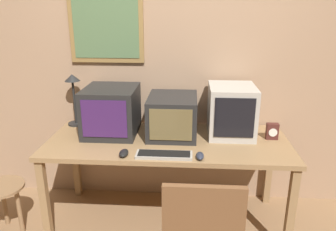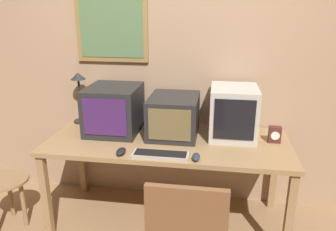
{
  "view_description": "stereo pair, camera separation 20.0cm",
  "coord_description": "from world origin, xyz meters",
  "px_view_note": "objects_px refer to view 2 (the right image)",
  "views": [
    {
      "loc": [
        0.17,
        -1.68,
        1.76
      ],
      "look_at": [
        0.0,
        0.73,
        0.96
      ],
      "focal_mm": 35.0,
      "sensor_mm": 36.0,
      "label": 1
    },
    {
      "loc": [
        0.37,
        -1.65,
        1.76
      ],
      "look_at": [
        0.0,
        0.73,
        0.96
      ],
      "focal_mm": 35.0,
      "sensor_mm": 36.0,
      "label": 2
    }
  ],
  "objects_px": {
    "mouse_far_corner": "(121,151)",
    "mouse_near_keyboard": "(196,157)",
    "monitor_center": "(174,116)",
    "monitor_left": "(114,109)",
    "side_stool": "(7,189)",
    "desk_lamp": "(79,89)",
    "desk_clock": "(275,135)",
    "keyboard_main": "(161,155)",
    "monitor_right": "(233,112)"
  },
  "relations": [
    {
      "from": "keyboard_main",
      "to": "desk_lamp",
      "type": "distance_m",
      "value": 1.08
    },
    {
      "from": "mouse_near_keyboard",
      "to": "side_stool",
      "type": "relative_size",
      "value": 0.26
    },
    {
      "from": "mouse_near_keyboard",
      "to": "monitor_left",
      "type": "bearing_deg",
      "value": 148.36
    },
    {
      "from": "monitor_left",
      "to": "keyboard_main",
      "type": "xyz_separation_m",
      "value": [
        0.47,
        -0.43,
        -0.18
      ]
    },
    {
      "from": "desk_lamp",
      "to": "side_stool",
      "type": "height_order",
      "value": "desk_lamp"
    },
    {
      "from": "monitor_right",
      "to": "mouse_far_corner",
      "type": "bearing_deg",
      "value": -149.38
    },
    {
      "from": "mouse_far_corner",
      "to": "desk_clock",
      "type": "bearing_deg",
      "value": 19.07
    },
    {
      "from": "monitor_left",
      "to": "monitor_right",
      "type": "distance_m",
      "value": 0.98
    },
    {
      "from": "mouse_far_corner",
      "to": "desk_lamp",
      "type": "relative_size",
      "value": 0.26
    },
    {
      "from": "monitor_center",
      "to": "desk_lamp",
      "type": "relative_size",
      "value": 1.06
    },
    {
      "from": "mouse_near_keyboard",
      "to": "desk_lamp",
      "type": "height_order",
      "value": "desk_lamp"
    },
    {
      "from": "monitor_right",
      "to": "monitor_left",
      "type": "bearing_deg",
      "value": -177.91
    },
    {
      "from": "monitor_center",
      "to": "desk_clock",
      "type": "height_order",
      "value": "monitor_center"
    },
    {
      "from": "mouse_near_keyboard",
      "to": "mouse_far_corner",
      "type": "relative_size",
      "value": 0.94
    },
    {
      "from": "monitor_right",
      "to": "keyboard_main",
      "type": "distance_m",
      "value": 0.72
    },
    {
      "from": "monitor_left",
      "to": "desk_lamp",
      "type": "height_order",
      "value": "desk_lamp"
    },
    {
      "from": "monitor_center",
      "to": "monitor_left",
      "type": "bearing_deg",
      "value": -179.77
    },
    {
      "from": "desk_clock",
      "to": "mouse_far_corner",
      "type": "bearing_deg",
      "value": -160.93
    },
    {
      "from": "monitor_left",
      "to": "side_stool",
      "type": "xyz_separation_m",
      "value": [
        -0.82,
        -0.38,
        -0.61
      ]
    },
    {
      "from": "desk_clock",
      "to": "monitor_right",
      "type": "bearing_deg",
      "value": 165.13
    },
    {
      "from": "monitor_center",
      "to": "mouse_near_keyboard",
      "type": "xyz_separation_m",
      "value": [
        0.22,
        -0.45,
        -0.14
      ]
    },
    {
      "from": "mouse_far_corner",
      "to": "monitor_left",
      "type": "bearing_deg",
      "value": 112.74
    },
    {
      "from": "monitor_left",
      "to": "desk_lamp",
      "type": "bearing_deg",
      "value": 154.64
    },
    {
      "from": "side_stool",
      "to": "mouse_near_keyboard",
      "type": "bearing_deg",
      "value": -2.41
    },
    {
      "from": "monitor_left",
      "to": "desk_clock",
      "type": "xyz_separation_m",
      "value": [
        1.3,
        -0.05,
        -0.13
      ]
    },
    {
      "from": "desk_lamp",
      "to": "mouse_near_keyboard",
      "type": "bearing_deg",
      "value": -29.59
    },
    {
      "from": "mouse_far_corner",
      "to": "side_stool",
      "type": "relative_size",
      "value": 0.28
    },
    {
      "from": "mouse_near_keyboard",
      "to": "desk_lamp",
      "type": "xyz_separation_m",
      "value": [
        -1.09,
        0.62,
        0.29
      ]
    },
    {
      "from": "monitor_center",
      "to": "mouse_near_keyboard",
      "type": "relative_size",
      "value": 4.31
    },
    {
      "from": "monitor_left",
      "to": "side_stool",
      "type": "distance_m",
      "value": 1.09
    },
    {
      "from": "monitor_right",
      "to": "desk_lamp",
      "type": "height_order",
      "value": "desk_lamp"
    },
    {
      "from": "mouse_far_corner",
      "to": "mouse_near_keyboard",
      "type": "bearing_deg",
      "value": -0.88
    },
    {
      "from": "mouse_near_keyboard",
      "to": "desk_clock",
      "type": "bearing_deg",
      "value": 34.26
    },
    {
      "from": "mouse_near_keyboard",
      "to": "desk_clock",
      "type": "distance_m",
      "value": 0.7
    },
    {
      "from": "monitor_right",
      "to": "mouse_near_keyboard",
      "type": "xyz_separation_m",
      "value": [
        -0.26,
        -0.48,
        -0.18
      ]
    },
    {
      "from": "monitor_left",
      "to": "mouse_far_corner",
      "type": "xyz_separation_m",
      "value": [
        0.18,
        -0.44,
        -0.17
      ]
    },
    {
      "from": "monitor_right",
      "to": "mouse_near_keyboard",
      "type": "distance_m",
      "value": 0.58
    },
    {
      "from": "keyboard_main",
      "to": "monitor_center",
      "type": "bearing_deg",
      "value": 85.42
    },
    {
      "from": "mouse_far_corner",
      "to": "side_stool",
      "type": "distance_m",
      "value": 1.1
    },
    {
      "from": "monitor_center",
      "to": "desk_clock",
      "type": "xyz_separation_m",
      "value": [
        0.8,
        -0.05,
        -0.1
      ]
    },
    {
      "from": "monitor_left",
      "to": "desk_lamp",
      "type": "distance_m",
      "value": 0.43
    },
    {
      "from": "monitor_left",
      "to": "side_stool",
      "type": "relative_size",
      "value": 1.1
    },
    {
      "from": "mouse_near_keyboard",
      "to": "mouse_far_corner",
      "type": "bearing_deg",
      "value": 179.12
    },
    {
      "from": "mouse_near_keyboard",
      "to": "mouse_far_corner",
      "type": "xyz_separation_m",
      "value": [
        -0.54,
        0.01,
        -0.0
      ]
    },
    {
      "from": "monitor_right",
      "to": "desk_clock",
      "type": "height_order",
      "value": "monitor_right"
    },
    {
      "from": "desk_clock",
      "to": "desk_lamp",
      "type": "xyz_separation_m",
      "value": [
        -1.67,
        0.23,
        0.25
      ]
    },
    {
      "from": "mouse_near_keyboard",
      "to": "desk_clock",
      "type": "xyz_separation_m",
      "value": [
        0.58,
        0.4,
        0.05
      ]
    },
    {
      "from": "mouse_far_corner",
      "to": "desk_lamp",
      "type": "xyz_separation_m",
      "value": [
        -0.55,
        0.61,
        0.29
      ]
    },
    {
      "from": "side_stool",
      "to": "monitor_left",
      "type": "bearing_deg",
      "value": 24.8
    },
    {
      "from": "monitor_center",
      "to": "side_stool",
      "type": "height_order",
      "value": "monitor_center"
    }
  ]
}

